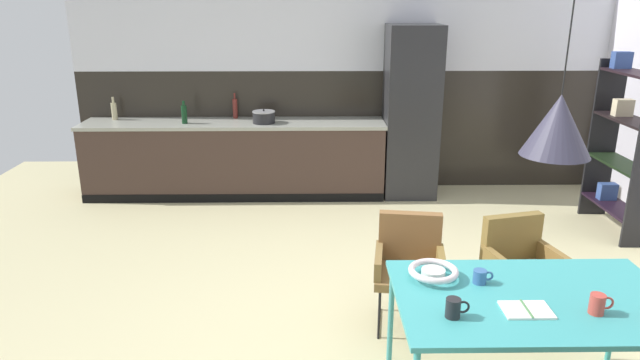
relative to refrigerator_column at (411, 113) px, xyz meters
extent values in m
plane|color=#C0B788|center=(-0.75, -3.17, -1.01)|extent=(9.33, 9.33, 0.00)
cube|color=black|center=(-0.75, 0.36, -0.28)|extent=(6.54, 0.12, 1.46)
cube|color=silver|center=(-0.75, 0.36, 1.18)|extent=(6.54, 0.12, 1.46)
cube|color=#3B2B24|center=(-2.10, 0.00, -0.58)|extent=(3.55, 0.60, 0.86)
cube|color=#97998D|center=(-2.10, 0.00, -0.13)|extent=(3.58, 0.63, 0.04)
cube|color=black|center=(-2.10, -0.30, -0.96)|extent=(3.55, 0.01, 0.10)
cube|color=#232326|center=(0.00, 0.00, 0.00)|extent=(0.61, 0.60, 2.02)
cube|color=teal|center=(0.06, -3.84, -0.30)|extent=(1.54, 0.94, 0.03)
cylinder|color=teal|center=(-0.67, -3.41, -0.66)|extent=(0.04, 0.04, 0.69)
cylinder|color=teal|center=(0.79, -3.41, -0.66)|extent=(0.04, 0.04, 0.69)
cube|color=brown|center=(0.34, -2.98, -0.59)|extent=(0.57, 0.56, 0.06)
cube|color=brown|center=(0.30, -2.78, -0.39)|extent=(0.46, 0.19, 0.35)
cube|color=brown|center=(0.56, -2.92, -0.49)|extent=(0.15, 0.41, 0.14)
cube|color=brown|center=(0.13, -3.03, -0.49)|extent=(0.15, 0.41, 0.14)
cylinder|color=black|center=(0.58, -3.11, -0.82)|extent=(0.02, 0.02, 0.39)
cylinder|color=black|center=(0.19, -3.21, -0.82)|extent=(0.02, 0.02, 0.39)
cylinder|color=black|center=(0.49, -2.74, -0.82)|extent=(0.02, 0.02, 0.39)
cylinder|color=black|center=(0.11, -2.84, -0.82)|extent=(0.02, 0.02, 0.39)
cylinder|color=black|center=(0.54, -2.93, -1.00)|extent=(0.11, 0.41, 0.02)
cylinder|color=black|center=(0.15, -3.02, -1.00)|extent=(0.11, 0.41, 0.02)
cube|color=brown|center=(-0.48, -2.97, -0.60)|extent=(0.54, 0.52, 0.06)
cube|color=brown|center=(-0.45, -2.77, -0.38)|extent=(0.46, 0.15, 0.37)
cube|color=brown|center=(-0.27, -3.00, -0.50)|extent=(0.11, 0.42, 0.14)
cube|color=brown|center=(-0.70, -2.93, -0.50)|extent=(0.11, 0.42, 0.14)
cylinder|color=black|center=(-0.31, -3.18, -0.82)|extent=(0.02, 0.02, 0.38)
cylinder|color=black|center=(-0.71, -3.12, -0.82)|extent=(0.02, 0.02, 0.38)
cylinder|color=black|center=(-0.26, -2.81, -0.82)|extent=(0.02, 0.02, 0.38)
cylinder|color=black|center=(-0.65, -2.75, -0.82)|extent=(0.02, 0.02, 0.38)
cylinder|color=black|center=(-0.29, -2.99, -1.00)|extent=(0.08, 0.41, 0.02)
cylinder|color=black|center=(-0.68, -2.94, -1.00)|extent=(0.08, 0.41, 0.02)
cylinder|color=silver|center=(-0.46, -3.61, -0.26)|extent=(0.14, 0.14, 0.06)
torus|color=silver|center=(-0.46, -3.61, -0.24)|extent=(0.29, 0.29, 0.04)
cube|color=white|center=(-0.11, -3.99, -0.28)|extent=(0.13, 0.18, 0.01)
cube|color=white|center=(0.02, -3.99, -0.28)|extent=(0.13, 0.18, 0.01)
cube|color=#4C7F4C|center=(-0.04, -3.99, -0.27)|extent=(0.01, 0.18, 0.00)
cylinder|color=#B23D33|center=(0.31, -4.01, -0.23)|extent=(0.08, 0.08, 0.11)
torus|color=#B23D33|center=(0.36, -4.01, -0.22)|extent=(0.07, 0.01, 0.07)
cylinder|color=black|center=(-0.45, -4.04, -0.23)|extent=(0.08, 0.08, 0.10)
torus|color=black|center=(-0.40, -4.04, -0.23)|extent=(0.07, 0.01, 0.07)
cylinder|color=#335B93|center=(-0.21, -3.67, -0.24)|extent=(0.08, 0.08, 0.08)
torus|color=#335B93|center=(-0.16, -3.67, -0.24)|extent=(0.06, 0.01, 0.06)
cylinder|color=black|center=(-1.73, -0.07, -0.04)|extent=(0.26, 0.26, 0.13)
cylinder|color=gray|center=(-1.73, -0.07, 0.03)|extent=(0.26, 0.26, 0.01)
sphere|color=black|center=(-1.73, -0.07, 0.05)|extent=(0.02, 0.02, 0.02)
cylinder|color=maroon|center=(-2.10, 0.21, 0.01)|extent=(0.06, 0.06, 0.24)
cylinder|color=maroon|center=(-2.10, 0.21, 0.17)|extent=(0.02, 0.02, 0.07)
cylinder|color=tan|center=(-3.54, 0.15, 0.00)|extent=(0.07, 0.07, 0.20)
cylinder|color=tan|center=(-3.54, 0.15, 0.13)|extent=(0.03, 0.03, 0.07)
cylinder|color=#0F3319|center=(-2.66, -0.08, 0.00)|extent=(0.07, 0.07, 0.21)
cylinder|color=#0F3319|center=(-2.66, -0.08, 0.14)|extent=(0.03, 0.03, 0.05)
cube|color=black|center=(1.95, -0.73, -0.15)|extent=(0.30, 0.03, 1.71)
cube|color=black|center=(1.95, -1.17, -0.76)|extent=(0.30, 0.87, 0.02)
cube|color=#334C8C|center=(1.95, -0.98, -0.66)|extent=(0.18, 0.10, 0.17)
cube|color=black|center=(1.95, -1.17, -0.31)|extent=(0.30, 0.87, 0.02)
cube|color=black|center=(1.95, -1.17, 0.15)|extent=(0.30, 0.87, 0.02)
cube|color=beige|center=(1.95, -1.02, 0.24)|extent=(0.18, 0.10, 0.17)
cube|color=black|center=(1.95, -1.17, 0.60)|extent=(0.30, 0.87, 0.02)
cube|color=#334C8C|center=(1.95, -0.85, 0.70)|extent=(0.18, 0.10, 0.17)
cone|color=#2E2C3C|center=(0.06, -3.84, 0.68)|extent=(0.35, 0.35, 0.31)
camera|label=1|loc=(-1.17, -6.61, 1.29)|focal=31.84mm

